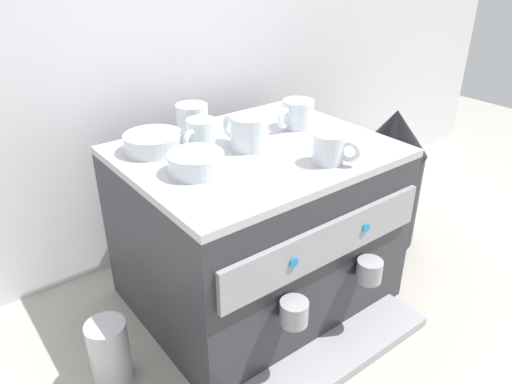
# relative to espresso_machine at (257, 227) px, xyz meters

# --- Properties ---
(ground_plane) EXTENTS (4.00, 4.00, 0.00)m
(ground_plane) POSITION_rel_espresso_machine_xyz_m (0.00, 0.01, -0.20)
(ground_plane) COLOR #9E998E
(tiled_backsplash_wall) EXTENTS (2.80, 0.03, 0.94)m
(tiled_backsplash_wall) POSITION_rel_espresso_machine_xyz_m (0.00, 0.36, 0.27)
(tiled_backsplash_wall) COLOR silver
(tiled_backsplash_wall) RESTS_ON ground_plane
(espresso_machine) EXTENTS (0.57, 0.57, 0.40)m
(espresso_machine) POSITION_rel_espresso_machine_xyz_m (0.00, 0.00, 0.00)
(espresso_machine) COLOR #2D2D33
(espresso_machine) RESTS_ON ground_plane
(ceramic_cup_0) EXTENTS (0.08, 0.12, 0.07)m
(ceramic_cup_0) POSITION_rel_espresso_machine_xyz_m (-0.01, 0.02, 0.24)
(ceramic_cup_0) COLOR silver
(ceramic_cup_0) RESTS_ON espresso_machine
(ceramic_cup_1) EXTENTS (0.11, 0.07, 0.07)m
(ceramic_cup_1) POSITION_rel_espresso_machine_xyz_m (0.16, 0.05, 0.23)
(ceramic_cup_1) COLOR silver
(ceramic_cup_1) RESTS_ON espresso_machine
(ceramic_cup_2) EXTENTS (0.09, 0.07, 0.07)m
(ceramic_cup_2) POSITION_rel_espresso_machine_xyz_m (-0.10, 0.07, 0.23)
(ceramic_cup_2) COLOR silver
(ceramic_cup_2) RESTS_ON espresso_machine
(ceramic_cup_3) EXTENTS (0.07, 0.09, 0.06)m
(ceramic_cup_3) POSITION_rel_espresso_machine_xyz_m (0.07, -0.15, 0.23)
(ceramic_cup_3) COLOR silver
(ceramic_cup_3) RESTS_ON espresso_machine
(ceramic_cup_4) EXTENTS (0.07, 0.11, 0.07)m
(ceramic_cup_4) POSITION_rel_espresso_machine_xyz_m (-0.06, 0.17, 0.24)
(ceramic_cup_4) COLOR silver
(ceramic_cup_4) RESTS_ON espresso_machine
(ceramic_bowl_0) EXTENTS (0.11, 0.11, 0.04)m
(ceramic_bowl_0) POSITION_rel_espresso_machine_xyz_m (-0.17, -0.02, 0.22)
(ceramic_bowl_0) COLOR silver
(ceramic_bowl_0) RESTS_ON espresso_machine
(ceramic_bowl_1) EXTENTS (0.13, 0.13, 0.04)m
(ceramic_bowl_1) POSITION_rel_espresso_machine_xyz_m (-0.18, 0.13, 0.22)
(ceramic_bowl_1) COLOR silver
(ceramic_bowl_1) RESTS_ON espresso_machine
(coffee_grinder) EXTENTS (0.19, 0.19, 0.40)m
(coffee_grinder) POSITION_rel_espresso_machine_xyz_m (0.46, -0.02, 0.01)
(coffee_grinder) COLOR black
(coffee_grinder) RESTS_ON ground_plane
(milk_pitcher) EXTENTS (0.08, 0.08, 0.15)m
(milk_pitcher) POSITION_rel_espresso_machine_xyz_m (-0.40, -0.04, -0.12)
(milk_pitcher) COLOR #B7B7BC
(milk_pitcher) RESTS_ON ground_plane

